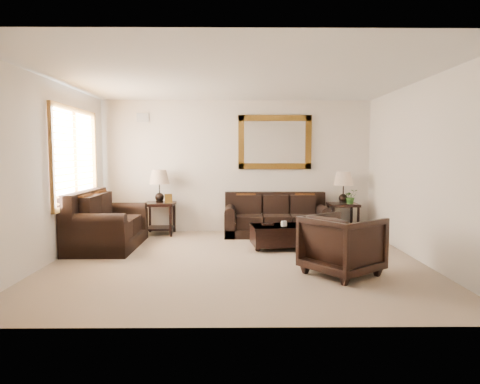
{
  "coord_description": "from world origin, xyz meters",
  "views": [
    {
      "loc": [
        -0.01,
        -6.33,
        1.6
      ],
      "look_at": [
        0.06,
        0.6,
        0.99
      ],
      "focal_mm": 32.0,
      "sensor_mm": 36.0,
      "label": 1
    }
  ],
  "objects_px": {
    "sofa": "(276,220)",
    "end_table_right": "(343,194)",
    "armchair": "(342,242)",
    "end_table_left": "(160,192)",
    "coffee_table": "(286,234)",
    "loveseat": "(104,227)"
  },
  "relations": [
    {
      "from": "sofa",
      "to": "end_table_right",
      "type": "height_order",
      "value": "end_table_right"
    },
    {
      "from": "end_table_right",
      "to": "armchair",
      "type": "xyz_separation_m",
      "value": [
        -0.74,
        -2.93,
        -0.38
      ]
    },
    {
      "from": "end_table_left",
      "to": "coffee_table",
      "type": "distance_m",
      "value": 2.78
    },
    {
      "from": "loveseat",
      "to": "end_table_left",
      "type": "bearing_deg",
      "value": -32.12
    },
    {
      "from": "coffee_table",
      "to": "end_table_left",
      "type": "bearing_deg",
      "value": 143.82
    },
    {
      "from": "sofa",
      "to": "end_table_right",
      "type": "distance_m",
      "value": 1.45
    },
    {
      "from": "sofa",
      "to": "coffee_table",
      "type": "relative_size",
      "value": 1.64
    },
    {
      "from": "loveseat",
      "to": "armchair",
      "type": "relative_size",
      "value": 1.96
    },
    {
      "from": "loveseat",
      "to": "end_table_right",
      "type": "height_order",
      "value": "end_table_right"
    },
    {
      "from": "sofa",
      "to": "end_table_left",
      "type": "height_order",
      "value": "end_table_left"
    },
    {
      "from": "end_table_right",
      "to": "coffee_table",
      "type": "distance_m",
      "value": 1.95
    },
    {
      "from": "end_table_left",
      "to": "armchair",
      "type": "distance_m",
      "value": 4.16
    },
    {
      "from": "end_table_right",
      "to": "end_table_left",
      "type": "bearing_deg",
      "value": -179.84
    },
    {
      "from": "loveseat",
      "to": "end_table_right",
      "type": "bearing_deg",
      "value": -74.77
    },
    {
      "from": "coffee_table",
      "to": "loveseat",
      "type": "bearing_deg",
      "value": 170.61
    },
    {
      "from": "sofa",
      "to": "armchair",
      "type": "distance_m",
      "value": 2.92
    },
    {
      "from": "armchair",
      "to": "coffee_table",
      "type": "bearing_deg",
      "value": -17.55
    },
    {
      "from": "coffee_table",
      "to": "armchair",
      "type": "height_order",
      "value": "armchair"
    },
    {
      "from": "end_table_right",
      "to": "coffee_table",
      "type": "height_order",
      "value": "end_table_right"
    },
    {
      "from": "end_table_right",
      "to": "coffee_table",
      "type": "xyz_separation_m",
      "value": [
        -1.3,
        -1.33,
        -0.57
      ]
    },
    {
      "from": "end_table_left",
      "to": "end_table_right",
      "type": "distance_m",
      "value": 3.68
    },
    {
      "from": "end_table_right",
      "to": "loveseat",
      "type": "bearing_deg",
      "value": -164.77
    }
  ]
}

